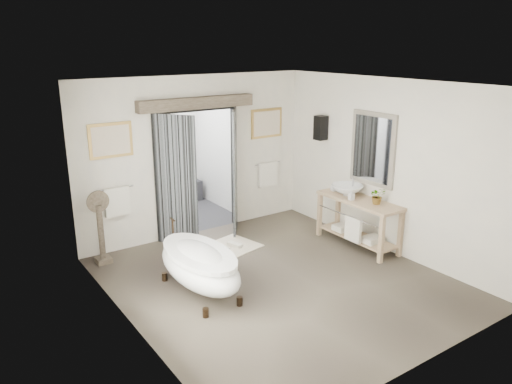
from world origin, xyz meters
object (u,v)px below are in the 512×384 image
Objects in this scene: clawfoot_tub at (199,265)px; rug at (224,249)px; vanity at (358,218)px; basin at (347,190)px.

rug is (1.07, 1.11, -0.42)m from clawfoot_tub.
clawfoot_tub is at bearing 179.03° from vanity.
clawfoot_tub reaches higher than vanity.
clawfoot_tub is at bearing -133.99° from rug.
rug is at bearing 156.81° from basin.
vanity is 2.86× the size of basin.
vanity is at bearing -88.71° from basin.
clawfoot_tub is 1.12× the size of vanity.
basin reaches higher than clawfoot_tub.
basin is at bearing 4.48° from clawfoot_tub.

